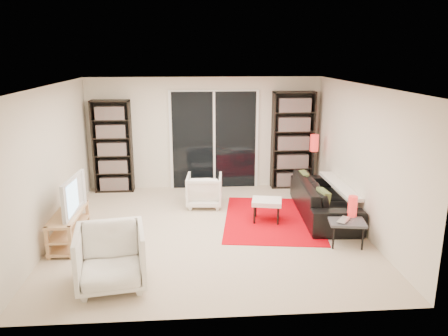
{
  "coord_description": "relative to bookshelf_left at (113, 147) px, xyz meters",
  "views": [
    {
      "loc": [
        -0.29,
        -6.81,
        2.89
      ],
      "look_at": [
        0.25,
        0.3,
        1.0
      ],
      "focal_mm": 35.0,
      "sensor_mm": 36.0,
      "label": 1
    }
  ],
  "objects": [
    {
      "name": "floor",
      "position": [
        1.95,
        -2.33,
        -0.98
      ],
      "size": [
        5.0,
        5.0,
        0.0
      ],
      "primitive_type": "plane",
      "color": "beige",
      "rests_on": "ground"
    },
    {
      "name": "wall_back",
      "position": [
        1.95,
        0.17,
        0.22
      ],
      "size": [
        5.0,
        0.02,
        2.4
      ],
      "primitive_type": "cube",
      "color": "silver",
      "rests_on": "ground"
    },
    {
      "name": "wall_front",
      "position": [
        1.95,
        -4.83,
        0.22
      ],
      "size": [
        5.0,
        0.02,
        2.4
      ],
      "primitive_type": "cube",
      "color": "silver",
      "rests_on": "ground"
    },
    {
      "name": "wall_left",
      "position": [
        -0.55,
        -2.33,
        0.22
      ],
      "size": [
        0.02,
        5.0,
        2.4
      ],
      "primitive_type": "cube",
      "color": "silver",
      "rests_on": "ground"
    },
    {
      "name": "wall_right",
      "position": [
        4.45,
        -2.33,
        0.22
      ],
      "size": [
        0.02,
        5.0,
        2.4
      ],
      "primitive_type": "cube",
      "color": "silver",
      "rests_on": "ground"
    },
    {
      "name": "ceiling",
      "position": [
        1.95,
        -2.33,
        1.42
      ],
      "size": [
        5.0,
        5.0,
        0.02
      ],
      "primitive_type": "cube",
      "color": "white",
      "rests_on": "wall_back"
    },
    {
      "name": "sliding_door",
      "position": [
        2.15,
        0.13,
        0.07
      ],
      "size": [
        1.92,
        0.08,
        2.16
      ],
      "color": "white",
      "rests_on": "ground"
    },
    {
      "name": "bookshelf_left",
      "position": [
        0.0,
        0.0,
        0.0
      ],
      "size": [
        0.8,
        0.3,
        1.95
      ],
      "color": "black",
      "rests_on": "ground"
    },
    {
      "name": "bookshelf_right",
      "position": [
        3.85,
        -0.0,
        0.07
      ],
      "size": [
        0.9,
        0.3,
        2.1
      ],
      "color": "black",
      "rests_on": "ground"
    },
    {
      "name": "tv_stand",
      "position": [
        -0.27,
        -2.66,
        -0.71
      ],
      "size": [
        0.38,
        1.19,
        0.5
      ],
      "color": "tan",
      "rests_on": "floor"
    },
    {
      "name": "tv",
      "position": [
        -0.25,
        -2.66,
        -0.19
      ],
      "size": [
        0.2,
        1.0,
        0.57
      ],
      "primitive_type": "imported",
      "rotation": [
        0.0,
        0.0,
        1.5
      ],
      "color": "black",
      "rests_on": "tv_stand"
    },
    {
      "name": "rug",
      "position": [
        3.09,
        -1.91,
        -0.97
      ],
      "size": [
        1.98,
        2.49,
        0.01
      ],
      "primitive_type": "cube",
      "rotation": [
        0.0,
        0.0,
        -0.14
      ],
      "color": "red",
      "rests_on": "floor"
    },
    {
      "name": "sofa",
      "position": [
        4.05,
        -1.77,
        -0.65
      ],
      "size": [
        1.0,
        2.27,
        0.65
      ],
      "primitive_type": "imported",
      "rotation": [
        0.0,
        0.0,
        1.51
      ],
      "color": "black",
      "rests_on": "floor"
    },
    {
      "name": "armchair_back",
      "position": [
        1.89,
        -1.09,
        -0.66
      ],
      "size": [
        0.72,
        0.74,
        0.62
      ],
      "primitive_type": "imported",
      "rotation": [
        0.0,
        0.0,
        3.06
      ],
      "color": "white",
      "rests_on": "floor"
    },
    {
      "name": "armchair_front",
      "position": [
        0.62,
        -4.03,
        -0.58
      ],
      "size": [
        0.96,
        0.98,
        0.79
      ],
      "primitive_type": "imported",
      "rotation": [
        0.0,
        0.0,
        0.16
      ],
      "color": "white",
      "rests_on": "floor"
    },
    {
      "name": "ottoman",
      "position": [
        2.96,
        -1.99,
        -0.63
      ],
      "size": [
        0.58,
        0.51,
        0.4
      ],
      "color": "white",
      "rests_on": "floor"
    },
    {
      "name": "side_table",
      "position": [
        4.02,
        -3.01,
        -0.61
      ],
      "size": [
        0.62,
        0.62,
        0.4
      ],
      "color": "#424247",
      "rests_on": "floor"
    },
    {
      "name": "laptop",
      "position": [
        4.0,
        -3.09,
        -0.56
      ],
      "size": [
        0.36,
        0.38,
        0.03
      ],
      "primitive_type": "imported",
      "rotation": [
        0.0,
        0.0,
        0.93
      ],
      "color": "silver",
      "rests_on": "side_table"
    },
    {
      "name": "table_lamp",
      "position": [
        4.16,
        -2.87,
        -0.41
      ],
      "size": [
        0.14,
        0.14,
        0.33
      ],
      "primitive_type": "cylinder",
      "color": "red",
      "rests_on": "side_table"
    },
    {
      "name": "floor_lamp",
      "position": [
        4.18,
        -0.51,
        -0.02
      ],
      "size": [
        0.19,
        0.19,
        1.26
      ],
      "color": "black",
      "rests_on": "floor"
    }
  ]
}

